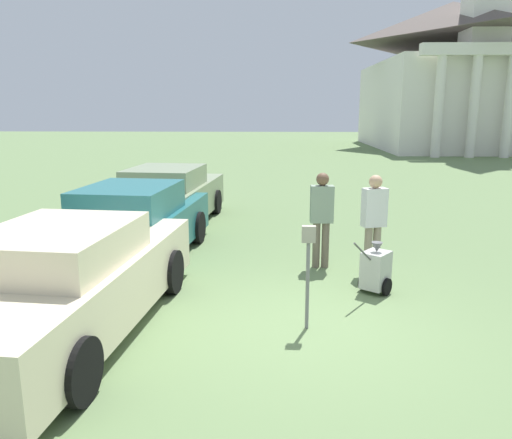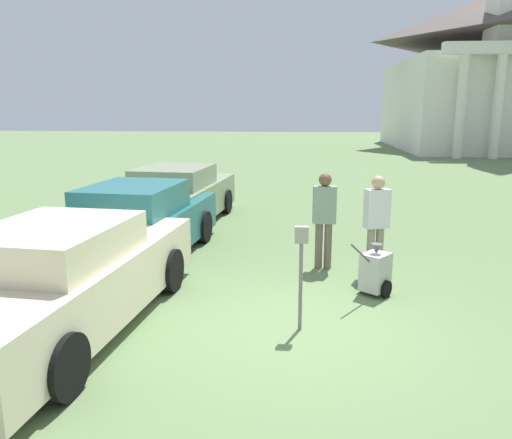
{
  "view_description": "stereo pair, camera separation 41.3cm",
  "coord_description": "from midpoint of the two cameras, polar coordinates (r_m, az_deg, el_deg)",
  "views": [
    {
      "loc": [
        -0.52,
        -6.41,
        2.92
      ],
      "look_at": [
        -0.8,
        1.79,
        1.1
      ],
      "focal_mm": 35.0,
      "sensor_mm": 36.0,
      "label": 1
    },
    {
      "loc": [
        -0.11,
        -6.39,
        2.92
      ],
      "look_at": [
        -0.8,
        1.79,
        1.1
      ],
      "focal_mm": 35.0,
      "sensor_mm": 36.0,
      "label": 2
    }
  ],
  "objects": [
    {
      "name": "parking_meter",
      "position": [
        6.62,
        4.2,
        -4.45
      ],
      "size": [
        0.18,
        0.09,
        1.43
      ],
      "color": "slate",
      "rests_on": "ground_plane"
    },
    {
      "name": "parked_car_sage",
      "position": [
        12.94,
        -10.94,
        2.43
      ],
      "size": [
        2.37,
        5.14,
        1.5
      ],
      "rotation": [
        0.0,
        0.0,
        -0.1
      ],
      "color": "gray",
      "rests_on": "ground_plane"
    },
    {
      "name": "person_worker",
      "position": [
        9.26,
        6.25,
        0.64
      ],
      "size": [
        0.43,
        0.24,
        1.79
      ],
      "rotation": [
        0.0,
        0.0,
        3.17
      ],
      "color": "#665B4C",
      "rests_on": "ground_plane"
    },
    {
      "name": "church",
      "position": [
        41.28,
        21.04,
        15.73
      ],
      "size": [
        10.7,
        16.5,
        24.78
      ],
      "color": "silver",
      "rests_on": "ground_plane"
    },
    {
      "name": "ground_plane",
      "position": [
        7.04,
        4.44,
        -12.04
      ],
      "size": [
        120.0,
        120.0,
        0.0
      ],
      "primitive_type": "plane",
      "color": "#607A4C"
    },
    {
      "name": "parked_car_cream",
      "position": [
        7.09,
        -22.27,
        -6.66
      ],
      "size": [
        2.38,
        5.24,
        1.49
      ],
      "rotation": [
        0.0,
        0.0,
        -0.1
      ],
      "color": "beige",
      "rests_on": "ground_plane"
    },
    {
      "name": "parked_car_teal",
      "position": [
        9.93,
        -14.97,
        -0.8
      ],
      "size": [
        2.29,
        5.03,
        1.53
      ],
      "rotation": [
        0.0,
        0.0,
        -0.1
      ],
      "color": "#23666B",
      "rests_on": "ground_plane"
    },
    {
      "name": "person_supervisor",
      "position": [
        9.09,
        12.06,
        0.21
      ],
      "size": [
        0.47,
        0.33,
        1.79
      ],
      "rotation": [
        0.0,
        0.0,
        3.44
      ],
      "color": "gray",
      "rests_on": "ground_plane"
    },
    {
      "name": "equipment_cart",
      "position": [
        8.26,
        12.12,
        -5.64
      ],
      "size": [
        0.76,
        0.9,
        1.0
      ],
      "rotation": [
        0.0,
        0.0,
        -0.66
      ],
      "color": "#B2B2AD",
      "rests_on": "ground_plane"
    }
  ]
}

